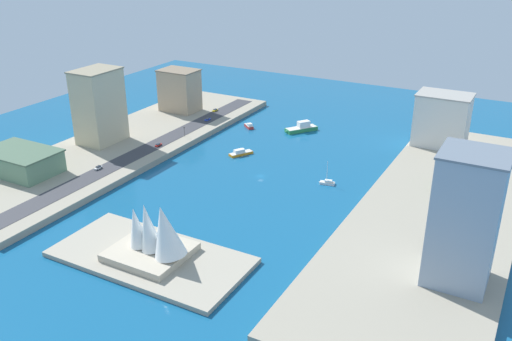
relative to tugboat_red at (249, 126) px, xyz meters
The scene contains 21 objects.
ground_plane 81.97m from the tugboat_red, 123.94° to the left, with size 440.00×440.00×0.00m, color #145684.
quay_west 155.94m from the tugboat_red, 154.15° to the left, with size 70.00×240.00×3.53m, color #9E937F.
quay_east 83.70m from the tugboat_red, 54.33° to the left, with size 70.00×240.00×3.53m, color #9E937F.
peninsula_point 169.15m from the tugboat_red, 105.69° to the left, with size 81.22×39.45×2.00m, color #A89E89.
road_strip 74.10m from the tugboat_red, 66.65° to the left, with size 12.66×228.00×0.15m, color #38383D.
tugboat_red is the anchor object (origin of this frame).
ferry_green_doubledeck 36.10m from the tugboat_red, 162.49° to the right, with size 18.23×22.05×6.74m.
sailboat_small_white 101.34m from the tugboat_red, 143.57° to the left, with size 8.96×4.54×12.92m.
water_taxi_orange 50.24m from the tugboat_red, 113.76° to the left, with size 11.22×15.07×3.67m.
office_block_beige 100.02m from the tugboat_red, 50.28° to the left, with size 20.74×27.81×44.92m.
apartment_midrise_tan 60.16m from the tugboat_red, ahead, with size 26.79×19.79×29.78m.
tower_tall_glass 202.16m from the tugboat_red, 142.02° to the left, with size 23.28×22.90×50.85m.
hotel_broad_white 125.05m from the tugboat_red, behind, with size 31.36×22.58×31.78m.
terminal_long_green 147.54m from the tugboat_red, 63.23° to the left, with size 40.85×26.75×12.31m.
hatchback_blue 29.09m from the tugboat_red, 19.46° to the left, with size 2.12×4.87×1.62m.
van_white 114.29m from the tugboat_red, 73.25° to the left, with size 1.90×5.01×1.74m.
pickup_red 70.45m from the tugboat_red, 68.20° to the left, with size 2.05×5.22×1.55m.
taxi_yellow_cab 35.98m from the tugboat_red, 17.63° to the right, with size 1.94×5.13×1.55m.
traffic_light_waterfront 49.49m from the tugboat_red, 63.22° to the left, with size 0.36×0.36×6.50m.
opera_landmark 170.26m from the tugboat_red, 106.61° to the left, with size 32.48×27.67×24.91m.
park_tree_cluster 148.69m from the tugboat_red, 163.00° to the left, with size 9.18×20.92×9.59m.
Camera 1 is at (-129.68, 242.41, 122.60)m, focal length 38.65 mm.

